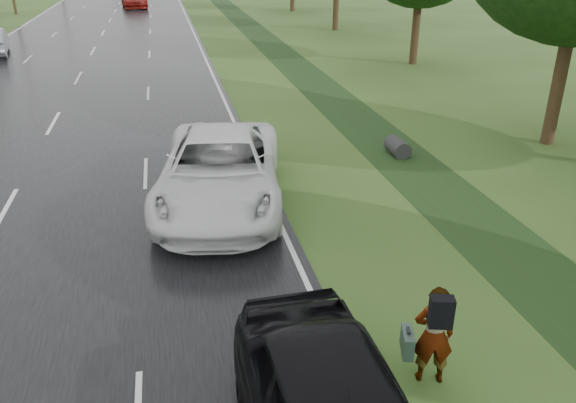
# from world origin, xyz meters

# --- Properties ---
(road) EXTENTS (14.00, 180.00, 0.04)m
(road) POSITION_xyz_m (0.00, 45.00, 0.02)
(road) COLOR black
(road) RESTS_ON ground
(edge_stripe_east) EXTENTS (0.12, 180.00, 0.01)m
(edge_stripe_east) POSITION_xyz_m (6.75, 45.00, 0.04)
(edge_stripe_east) COLOR silver
(edge_stripe_east) RESTS_ON road
(edge_stripe_west) EXTENTS (0.12, 180.00, 0.01)m
(edge_stripe_west) POSITION_xyz_m (-6.75, 45.00, 0.04)
(edge_stripe_west) COLOR silver
(edge_stripe_west) RESTS_ON road
(center_line) EXTENTS (0.12, 180.00, 0.01)m
(center_line) POSITION_xyz_m (0.00, 45.00, 0.04)
(center_line) COLOR silver
(center_line) RESTS_ON road
(drainage_ditch) EXTENTS (2.20, 120.00, 0.56)m
(drainage_ditch) POSITION_xyz_m (11.50, 18.71, 0.04)
(drainage_ditch) COLOR #1F3213
(drainage_ditch) RESTS_ON ground
(pedestrian) EXTENTS (0.83, 0.83, 1.71)m
(pedestrian) POSITION_xyz_m (7.95, 0.16, 0.88)
(pedestrian) COLOR #A5998C
(pedestrian) RESTS_ON ground
(white_pickup) EXTENTS (4.10, 7.01, 1.83)m
(white_pickup) POSITION_xyz_m (5.50, 7.42, 0.96)
(white_pickup) COLOR white
(white_pickup) RESTS_ON road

